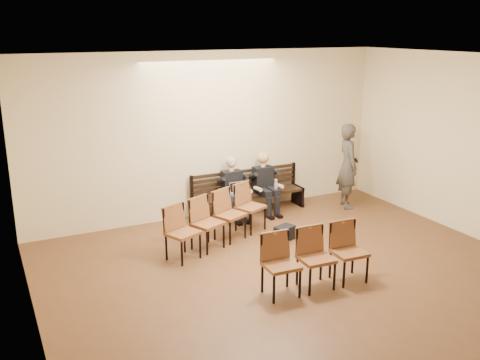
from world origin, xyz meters
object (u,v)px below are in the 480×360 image
Objects in this scene: seated_man at (234,189)px; chair_row_front at (219,219)px; seated_woman at (265,185)px; chair_row_back at (316,259)px; passerby at (348,160)px; bench at (249,203)px; bag at (285,233)px; laptop at (240,195)px; water_bottle at (276,190)px.

seated_man is 1.49m from chair_row_front.
seated_woman is 0.72× the size of chair_row_back.
chair_row_front is at bearing 119.70° from passerby.
bench is 2.10× the size of seated_woman.
passerby reaches higher than bag.
laptop is at bearing -83.37° from seated_man.
passerby is (1.72, -0.24, 0.54)m from water_bottle.
bag is at bearing 133.82° from passerby.
seated_man reaches higher than chair_row_back.
water_bottle is (0.47, -0.36, 0.34)m from bench.
bag is at bearing -113.09° from water_bottle.
chair_row_back is at bearing -106.27° from seated_woman.
chair_row_back is at bearing -91.00° from laptop.
seated_woman is 0.53× the size of chair_row_front.
passerby reaches higher than bench.
chair_row_back is at bearing -106.95° from bag.
bag is 2.71m from passerby.
seated_man is at bearing 97.78° from passerby.
seated_man is at bearing -164.43° from bench.
chair_row_back is (-1.02, -3.48, -0.14)m from seated_woman.
bag is 0.17× the size of passerby.
bag is (-0.44, -1.58, -0.48)m from seated_woman.
seated_woman reaches higher than water_bottle.
bench is 0.68m from water_bottle.
laptop is 1.48× the size of water_bottle.
seated_man reaches higher than bag.
seated_man is 5.74× the size of water_bottle.
passerby is 0.93× the size of chair_row_front.
chair_row_back is at bearing -94.16° from seated_man.
seated_man reaches higher than laptop.
passerby is at bearing -14.53° from seated_woman.
seated_man reaches higher than bench.
bench is 3.67m from chair_row_back.
seated_woman is at bearing 76.59° from chair_row_back.
seated_man is 0.76m from seated_woman.
bag is (-0.57, -1.34, -0.42)m from water_bottle.
seated_woman is 3.78× the size of laptop.
seated_man is 0.93m from water_bottle.
chair_row_front is (-1.78, -0.95, -0.08)m from water_bottle.
seated_man is 0.74× the size of chair_row_back.
bag is at bearing -78.30° from seated_man.
seated_woman is 0.56× the size of passerby.
seated_woman is (0.76, 0.00, -0.02)m from seated_man.
passerby is (2.59, -0.25, 0.53)m from laptop.
seated_man is at bearing 165.10° from water_bottle.
chair_row_front is (-1.21, 0.39, 0.35)m from bag.
laptop is at bearing 102.55° from bag.
seated_man is 1.03× the size of seated_woman.
passerby is at bearing -7.99° from water_bottle.
laptop is at bearing -162.64° from seated_woman.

